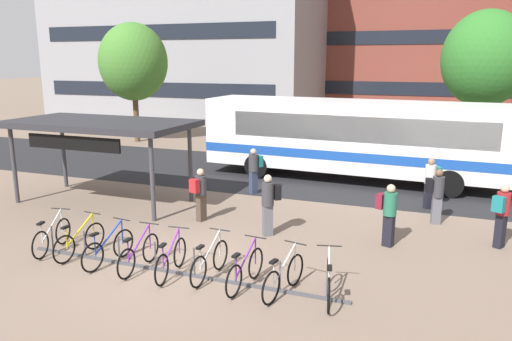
# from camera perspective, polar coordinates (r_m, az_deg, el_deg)

# --- Properties ---
(ground) EXTENTS (200.00, 200.00, 0.00)m
(ground) POSITION_cam_1_polar(r_m,az_deg,el_deg) (12.12, -9.39, -10.74)
(ground) COLOR #7A6656
(bus_lane_asphalt) EXTENTS (80.00, 7.20, 0.01)m
(bus_lane_asphalt) POSITION_cam_1_polar(r_m,az_deg,el_deg) (20.93, 4.39, -0.54)
(bus_lane_asphalt) COLOR #232326
(bus_lane_asphalt) RESTS_ON ground
(city_bus) EXTENTS (12.13, 3.13, 3.20)m
(city_bus) POSITION_cam_1_polar(r_m,az_deg,el_deg) (20.07, 11.06, 3.84)
(city_bus) COLOR white
(city_bus) RESTS_ON ground
(bike_rack) EXTENTS (8.09, 0.15, 0.70)m
(bike_rack) POSITION_cam_1_polar(r_m,az_deg,el_deg) (11.64, -9.37, -11.27)
(bike_rack) COLOR #47474C
(bike_rack) RESTS_ON ground
(parked_bicycle_silver_0) EXTENTS (0.54, 1.70, 0.99)m
(parked_bicycle_silver_0) POSITION_cam_1_polar(r_m,az_deg,el_deg) (13.67, -22.53, -7.09)
(parked_bicycle_silver_0) COLOR black
(parked_bicycle_silver_0) RESTS_ON ground
(parked_bicycle_yellow_1) EXTENTS (0.52, 1.72, 0.99)m
(parked_bicycle_yellow_1) POSITION_cam_1_polar(r_m,az_deg,el_deg) (13.10, -19.72, -7.71)
(parked_bicycle_yellow_1) COLOR black
(parked_bicycle_yellow_1) RESTS_ON ground
(parked_bicycle_blue_2) EXTENTS (0.52, 1.72, 0.99)m
(parked_bicycle_blue_2) POSITION_cam_1_polar(r_m,az_deg,el_deg) (12.39, -16.71, -8.67)
(parked_bicycle_blue_2) COLOR black
(parked_bicycle_blue_2) RESTS_ON ground
(parked_bicycle_purple_3) EXTENTS (0.52, 1.72, 0.99)m
(parked_bicycle_purple_3) POSITION_cam_1_polar(r_m,az_deg,el_deg) (11.88, -13.40, -9.41)
(parked_bicycle_purple_3) COLOR black
(parked_bicycle_purple_3) RESTS_ON ground
(parked_bicycle_purple_4) EXTENTS (0.52, 1.72, 0.99)m
(parked_bicycle_purple_4) POSITION_cam_1_polar(r_m,az_deg,el_deg) (11.44, -9.80, -10.12)
(parked_bicycle_purple_4) COLOR black
(parked_bicycle_purple_4) RESTS_ON ground
(parked_bicycle_silver_5) EXTENTS (0.52, 1.72, 0.99)m
(parked_bicycle_silver_5) POSITION_cam_1_polar(r_m,az_deg,el_deg) (11.21, -5.37, -10.47)
(parked_bicycle_silver_5) COLOR black
(parked_bicycle_silver_5) RESTS_ON ground
(parked_bicycle_purple_6) EXTENTS (0.52, 1.72, 0.99)m
(parked_bicycle_purple_6) POSITION_cam_1_polar(r_m,az_deg,el_deg) (10.74, -1.25, -11.49)
(parked_bicycle_purple_6) COLOR black
(parked_bicycle_purple_6) RESTS_ON ground
(parked_bicycle_white_7) EXTENTS (0.56, 1.70, 0.99)m
(parked_bicycle_white_7) POSITION_cam_1_polar(r_m,az_deg,el_deg) (10.45, 3.22, -12.22)
(parked_bicycle_white_7) COLOR black
(parked_bicycle_white_7) RESTS_ON ground
(parked_bicycle_silver_8) EXTENTS (0.58, 1.69, 0.99)m
(parked_bicycle_silver_8) POSITION_cam_1_polar(r_m,az_deg,el_deg) (10.32, 8.39, -12.69)
(parked_bicycle_silver_8) COLOR black
(parked_bicycle_silver_8) RESTS_ON ground
(transit_shelter) EXTENTS (6.27, 3.19, 2.80)m
(transit_shelter) POSITION_cam_1_polar(r_m,az_deg,el_deg) (17.26, -17.69, 4.91)
(transit_shelter) COLOR #38383D
(transit_shelter) RESTS_ON ground
(commuter_teal_pack_0) EXTENTS (0.53, 0.61, 1.70)m
(commuter_teal_pack_0) POSITION_cam_1_polar(r_m,az_deg,el_deg) (14.14, 26.56, -4.26)
(commuter_teal_pack_0) COLOR black
(commuter_teal_pack_0) RESTS_ON ground
(commuter_maroon_pack_1) EXTENTS (0.59, 0.47, 1.67)m
(commuter_maroon_pack_1) POSITION_cam_1_polar(r_m,az_deg,el_deg) (13.25, 15.08, -4.50)
(commuter_maroon_pack_1) COLOR black
(commuter_maroon_pack_1) RESTS_ON ground
(commuter_teal_pack_2) EXTENTS (0.60, 0.57, 1.68)m
(commuter_teal_pack_2) POSITION_cam_1_polar(r_m,az_deg,el_deg) (17.01, 19.59, -1.01)
(commuter_teal_pack_2) COLOR black
(commuter_teal_pack_2) RESTS_ON ground
(commuter_red_pack_3) EXTENTS (0.46, 0.59, 1.63)m
(commuter_red_pack_3) POSITION_cam_1_polar(r_m,az_deg,el_deg) (14.85, -6.50, -2.40)
(commuter_red_pack_3) COLOR #47382D
(commuter_red_pack_3) RESTS_ON ground
(commuter_teal_pack_4) EXTENTS (0.54, 0.61, 1.68)m
(commuter_teal_pack_4) POSITION_cam_1_polar(r_m,az_deg,el_deg) (17.81, -0.22, 0.32)
(commuter_teal_pack_4) COLOR #2D3851
(commuter_teal_pack_4) RESTS_ON ground
(commuter_black_pack_5) EXTENTS (0.60, 0.56, 1.74)m
(commuter_black_pack_5) POSITION_cam_1_polar(r_m,az_deg,el_deg) (13.55, 1.51, -3.51)
(commuter_black_pack_5) COLOR #565660
(commuter_black_pack_5) RESTS_ON ground
(commuter_black_pack_6) EXTENTS (0.57, 0.41, 1.67)m
(commuter_black_pack_6) POSITION_cam_1_polar(r_m,az_deg,el_deg) (15.47, 20.15, -2.41)
(commuter_black_pack_6) COLOR #565660
(commuter_black_pack_6) RESTS_ON ground
(street_tree_0) EXTENTS (3.95, 3.95, 6.89)m
(street_tree_0) POSITION_cam_1_polar(r_m,az_deg,el_deg) (30.03, -14.01, 12.07)
(street_tree_0) COLOR brown
(street_tree_0) RESTS_ON ground
(street_tree_1) EXTENTS (4.07, 4.07, 7.14)m
(street_tree_1) POSITION_cam_1_polar(r_m,az_deg,el_deg) (26.66, 25.00, 11.62)
(street_tree_1) COLOR brown
(street_tree_1) RESTS_ON ground
(building_left_wing) EXTENTS (22.04, 10.37, 16.97)m
(building_left_wing) POSITION_cam_1_polar(r_m,az_deg,el_deg) (43.46, -8.18, 17.47)
(building_left_wing) COLOR gray
(building_left_wing) RESTS_ON ground
(building_centre_block) EXTENTS (19.10, 12.27, 16.34)m
(building_centre_block) POSITION_cam_1_polar(r_m,az_deg,el_deg) (48.81, 19.32, 16.00)
(building_centre_block) COLOR brown
(building_centre_block) RESTS_ON ground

